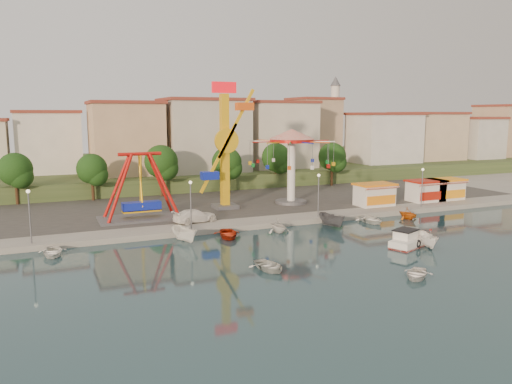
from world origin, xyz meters
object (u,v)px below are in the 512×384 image
wave_swinger (292,149)px  van (195,216)px  kamikaze_tower (227,149)px  skiff (428,240)px  pirate_ship_ride (141,188)px  rowboat_a (269,266)px  cabin_motorboat (410,241)px

wave_swinger → van: size_ratio=2.24×
kamikaze_tower → skiff: kamikaze_tower is taller
pirate_ship_ride → skiff: 32.49m
rowboat_a → van: size_ratio=0.70×
cabin_motorboat → skiff: 1.67m
rowboat_a → skiff: 17.34m
wave_swinger → skiff: bearing=-84.4°
cabin_motorboat → skiff: size_ratio=1.52×
rowboat_a → skiff: size_ratio=0.97×
cabin_motorboat → van: size_ratio=1.10×
van → rowboat_a: bearing=171.8°
skiff → van: size_ratio=0.73×
wave_swinger → skiff: wave_swinger is taller
cabin_motorboat → skiff: cabin_motorboat is taller
kamikaze_tower → wave_swinger: bearing=1.1°
kamikaze_tower → wave_swinger: (9.56, 0.18, -0.35)m
wave_swinger → skiff: 25.71m
van → skiff: bearing=-145.5°
van → cabin_motorboat: bearing=-145.6°
wave_swinger → pirate_ship_ride: bearing=-173.0°
skiff → wave_swinger: bearing=115.7°
cabin_motorboat → rowboat_a: cabin_motorboat is taller
pirate_ship_ride → cabin_motorboat: (22.53, -20.73, -3.89)m
kamikaze_tower → skiff: 28.19m
cabin_motorboat → kamikaze_tower: bearing=92.8°
pirate_ship_ride → wave_swinger: size_ratio=0.86×
wave_swinger → rowboat_a: 30.03m
rowboat_a → cabin_motorboat: bearing=-3.0°
rowboat_a → wave_swinger: bearing=50.7°
wave_swinger → van: 18.65m
pirate_ship_ride → rowboat_a: (6.40, -22.24, -4.02)m
rowboat_a → kamikaze_tower: bearing=69.4°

